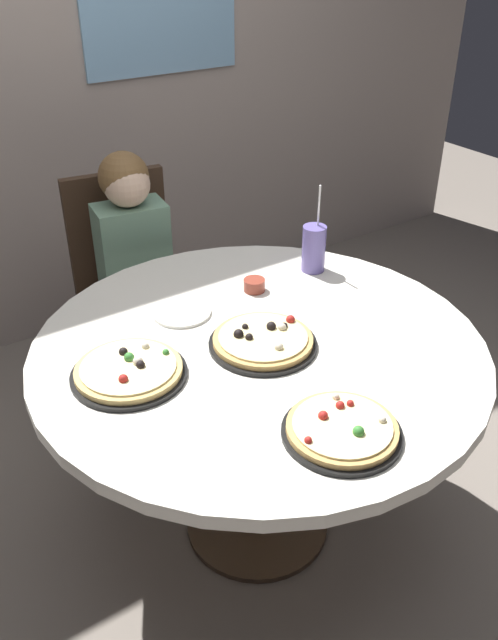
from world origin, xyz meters
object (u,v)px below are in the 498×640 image
(dining_table, at_px, (259,368))
(pizza_pepperoni, at_px, (342,429))
(pizza_veggie, at_px, (129,371))
(diner_child, at_px, (144,310))
(soda_cup, at_px, (314,248))
(sauce_bowl, at_px, (254,285))
(chair_wooden, at_px, (129,280))
(pizza_cheese, at_px, (263,341))
(plate_small, at_px, (182,312))

(dining_table, relative_size, pizza_pepperoni, 4.54)
(pizza_veggie, bearing_deg, dining_table, -9.01)
(diner_child, height_order, soda_cup, diner_child)
(diner_child, distance_m, sauce_bowl, 0.60)
(dining_table, distance_m, chair_wooden, 0.95)
(pizza_veggie, height_order, soda_cup, soda_cup)
(pizza_veggie, distance_m, soda_cup, 0.82)
(chair_wooden, distance_m, pizza_pepperoni, 1.40)
(pizza_veggie, bearing_deg, chair_wooden, 66.38)
(pizza_veggie, distance_m, pizza_cheese, 0.38)
(chair_wooden, xyz_separation_m, pizza_pepperoni, (-0.07, -1.37, 0.24))
(diner_child, relative_size, pizza_cheese, 3.52)
(diner_child, xyz_separation_m, sauce_bowl, (0.17, -0.50, 0.29))
(pizza_veggie, relative_size, pizza_pepperoni, 1.08)
(pizza_cheese, xyz_separation_m, plate_small, (-0.11, 0.28, -0.01))
(pizza_veggie, distance_m, plate_small, 0.34)
(pizza_pepperoni, height_order, plate_small, pizza_pepperoni)
(pizza_veggie, bearing_deg, plate_small, 37.07)
(soda_cup, bearing_deg, sauce_bowl, -177.83)
(diner_child, distance_m, plate_small, 0.58)
(dining_table, height_order, diner_child, diner_child)
(dining_table, xyz_separation_m, chair_wooden, (0.01, 0.94, -0.13))
(dining_table, xyz_separation_m, pizza_pepperoni, (-0.06, -0.43, 0.11))
(pizza_veggie, relative_size, pizza_cheese, 1.00)
(plate_small, bearing_deg, pizza_veggie, -142.93)
(plate_small, bearing_deg, sauce_bowl, -0.48)
(dining_table, bearing_deg, pizza_veggie, 170.99)
(diner_child, distance_m, pizza_pepperoni, 1.23)
(dining_table, bearing_deg, diner_child, 90.79)
(dining_table, xyz_separation_m, soda_cup, (0.41, 0.27, 0.17))
(soda_cup, xyz_separation_m, plate_small, (-0.52, -0.01, -0.08))
(pizza_pepperoni, relative_size, soda_cup, 0.93)
(chair_wooden, bearing_deg, dining_table, -90.77)
(diner_child, relative_size, soda_cup, 3.52)
(soda_cup, bearing_deg, pizza_pepperoni, -123.99)
(diner_child, relative_size, pizza_pepperoni, 3.79)
(pizza_cheese, height_order, sauce_bowl, pizza_cheese)
(soda_cup, bearing_deg, diner_child, 130.47)
(dining_table, bearing_deg, sauce_bowl, 58.15)
(pizza_cheese, relative_size, soda_cup, 1.00)
(dining_table, xyz_separation_m, plate_small, (-0.11, 0.26, 0.09))
(pizza_veggie, xyz_separation_m, pizza_pepperoni, (0.31, -0.49, -0.00))
(sauce_bowl, bearing_deg, dining_table, -121.85)
(diner_child, distance_m, pizza_cheese, 0.83)
(sauce_bowl, bearing_deg, chair_wooden, 102.30)
(sauce_bowl, bearing_deg, soda_cup, 2.17)
(pizza_cheese, bearing_deg, pizza_veggie, 168.06)
(pizza_pepperoni, bearing_deg, plate_small, 93.64)
(diner_child, xyz_separation_m, soda_cup, (0.42, -0.49, 0.35))
(chair_wooden, xyz_separation_m, plate_small, (-0.12, -0.68, 0.22))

